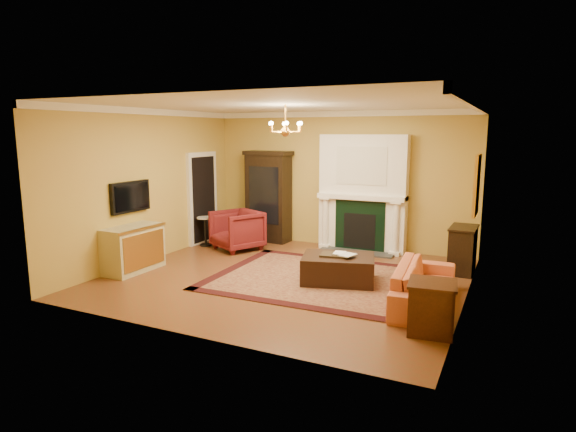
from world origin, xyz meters
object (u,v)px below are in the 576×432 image
Objects in this scene: pedestal_table at (205,229)px; leather_ottoman at (338,269)px; coral_sofa at (425,278)px; wingback_armchair at (237,228)px; end_table at (431,309)px; china_cabinet at (268,199)px; console_table at (462,251)px; commode at (133,249)px.

pedestal_table is 3.85m from leather_ottoman.
coral_sofa is at bearing -18.47° from pedestal_table.
leather_ottoman is at bearing 68.48° from coral_sofa.
end_table is at bearing -4.00° from wingback_armchair.
console_table is at bearing -6.53° from china_cabinet.
commode is 5.47m from end_table.
commode is at bearing 91.08° from coral_sofa.
china_cabinet is 1.68× the size of leather_ottoman.
pedestal_table is 0.55× the size of leather_ottoman.
pedestal_table is (-1.05, -1.08, -0.63)m from china_cabinet.
commode is 3.79m from leather_ottoman.
coral_sofa is at bearing -32.98° from leather_ottoman.
coral_sofa is at bearing 104.45° from end_table.
china_cabinet reaches higher than commode.
pedestal_table is at bearing 144.71° from leather_ottoman.
leather_ottoman is at bearing 2.58° from wingback_armchair.
console_table is (4.43, -0.80, -0.60)m from china_cabinet.
commode is at bearing -90.77° from pedestal_table.
end_table is at bearing -89.77° from console_table.
end_table reaches higher than leather_ottoman.
wingback_armchair is at bearing 149.04° from end_table.
china_cabinet is at bearing 138.83° from end_table.
commode is 0.56× the size of coral_sofa.
end_table is (5.45, -0.50, -0.10)m from commode.
wingback_armchair is at bearing 0.51° from pedestal_table.
console_table is (0.06, 3.02, 0.09)m from end_table.
leather_ottoman is at bearing 140.34° from end_table.
china_cabinet is 1.22m from wingback_armchair.
wingback_armchair is (-0.21, -1.07, -0.54)m from china_cabinet.
wingback_armchair is 0.79× the size of leather_ottoman.
coral_sofa is 3.20× the size of end_table.
pedestal_table is at bearing 66.85° from coral_sofa.
wingback_armchair is 4.66m from coral_sofa.
console_table is 2.41m from leather_ottoman.
china_cabinet is 3.54m from commode.
leather_ottoman is (2.80, -1.27, -0.23)m from wingback_armchair.
china_cabinet is at bearing 121.69° from leather_ottoman.
end_table is (4.59, -2.75, -0.16)m from wingback_armchair.
china_cabinet is 2.13× the size of wingback_armchair.
end_table is 0.53× the size of leather_ottoman.
china_cabinet is 0.99× the size of coral_sofa.
wingback_armchair is 1.49× the size of end_table.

